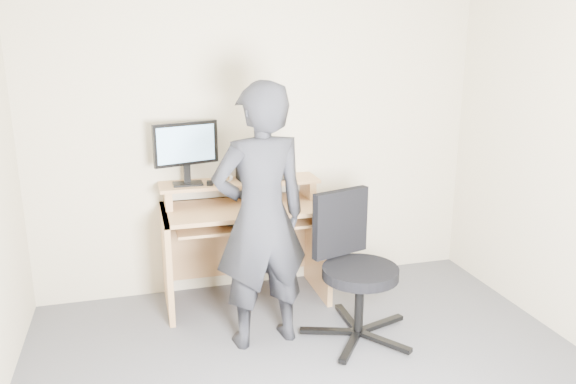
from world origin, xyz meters
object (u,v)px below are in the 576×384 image
desk (243,229)px  person (261,218)px  monitor (186,148)px  office_chair (353,262)px

desk → person: 0.77m
monitor → person: bearing=-80.4°
monitor → office_chair: 1.44m
desk → person: (-0.01, -0.70, 0.31)m
office_chair → person: bearing=156.1°
monitor → person: 0.91m
desk → monitor: monitor is taller
office_chair → person: (-0.61, 0.07, 0.34)m
monitor → office_chair: bearing=-56.8°
person → desk: bearing=-99.4°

